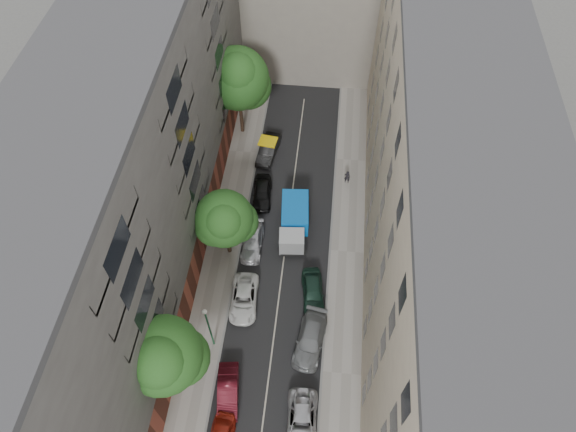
# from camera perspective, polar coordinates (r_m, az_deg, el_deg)

# --- Properties ---
(ground) EXTENTS (120.00, 120.00, 0.00)m
(ground) POSITION_cam_1_polar(r_m,az_deg,el_deg) (46.05, -0.30, -3.45)
(ground) COLOR #4C4C49
(ground) RESTS_ON ground
(road_surface) EXTENTS (8.00, 44.00, 0.02)m
(road_surface) POSITION_cam_1_polar(r_m,az_deg,el_deg) (46.04, -0.30, -3.44)
(road_surface) COLOR black
(road_surface) RESTS_ON ground
(sidewalk_left) EXTENTS (3.00, 44.00, 0.15)m
(sidewalk_left) POSITION_cam_1_polar(r_m,az_deg,el_deg) (46.65, -7.04, -2.78)
(sidewalk_left) COLOR gray
(sidewalk_left) RESTS_ON ground
(sidewalk_right) EXTENTS (3.00, 44.00, 0.15)m
(sidewalk_right) POSITION_cam_1_polar(r_m,az_deg,el_deg) (45.98, 6.55, -3.98)
(sidewalk_right) COLOR gray
(sidewalk_right) RESTS_ON ground
(building_left) EXTENTS (8.00, 44.00, 20.00)m
(building_left) POSITION_cam_1_polar(r_m,az_deg,el_deg) (40.35, -16.17, 5.75)
(building_left) COLOR #474442
(building_left) RESTS_ON ground
(building_right) EXTENTS (8.00, 44.00, 20.00)m
(building_right) POSITION_cam_1_polar(r_m,az_deg,el_deg) (38.78, 16.04, 3.24)
(building_right) COLOR #BDAD93
(building_right) RESTS_ON ground
(tarp_truck) EXTENTS (2.72, 5.97, 2.68)m
(tarp_truck) POSITION_cam_1_polar(r_m,az_deg,el_deg) (45.78, 0.68, -0.65)
(tarp_truck) COLOR black
(tarp_truck) RESTS_ON ground
(car_left_1) EXTENTS (2.05, 4.41, 1.40)m
(car_left_1) POSITION_cam_1_polar(r_m,az_deg,el_deg) (40.11, -6.68, -18.75)
(car_left_1) COLOR #4F0F19
(car_left_1) RESTS_ON ground
(car_left_2) EXTENTS (2.46, 4.85, 1.31)m
(car_left_2) POSITION_cam_1_polar(r_m,az_deg,el_deg) (42.91, -4.91, -9.13)
(car_left_2) COLOR silver
(car_left_2) RESTS_ON ground
(car_left_3) EXTENTS (1.82, 4.41, 1.28)m
(car_left_3) POSITION_cam_1_polar(r_m,az_deg,el_deg) (45.68, -3.97, -2.90)
(car_left_3) COLOR #BCBCC1
(car_left_3) RESTS_ON ground
(car_left_4) EXTENTS (2.07, 4.43, 1.47)m
(car_left_4) POSITION_cam_1_polar(r_m,az_deg,el_deg) (48.82, -2.89, 2.63)
(car_left_4) COLOR black
(car_left_4) RESTS_ON ground
(car_left_5) EXTENTS (2.19, 4.69, 1.49)m
(car_left_5) POSITION_cam_1_polar(r_m,az_deg,el_deg) (52.46, -2.20, 7.40)
(car_left_5) COLOR black
(car_left_5) RESTS_ON ground
(car_right_0) EXTENTS (2.43, 4.87, 1.33)m
(car_right_0) POSITION_cam_1_polar(r_m,az_deg,el_deg) (39.33, 1.54, -21.91)
(car_right_0) COLOR #B9B9BE
(car_right_0) RESTS_ON ground
(car_right_1) EXTENTS (2.78, 5.32, 1.47)m
(car_right_1) POSITION_cam_1_polar(r_m,az_deg,el_deg) (41.22, 2.49, -13.55)
(car_right_1) COLOR slate
(car_right_1) RESTS_ON ground
(car_right_2) EXTENTS (2.39, 4.56, 1.48)m
(car_right_2) POSITION_cam_1_polar(r_m,az_deg,el_deg) (43.01, 2.78, -8.38)
(car_right_2) COLOR #152F24
(car_right_2) RESTS_ON ground
(tree_near) EXTENTS (5.47, 5.23, 9.88)m
(tree_near) POSITION_cam_1_polar(r_m,az_deg,el_deg) (34.98, -13.58, -15.10)
(tree_near) COLOR #382619
(tree_near) RESTS_ON sidewalk_left
(tree_mid) EXTENTS (5.15, 4.86, 7.33)m
(tree_mid) POSITION_cam_1_polar(r_m,az_deg,el_deg) (41.97, -6.98, -0.52)
(tree_mid) COLOR #382619
(tree_mid) RESTS_ON sidewalk_left
(tree_far) EXTENTS (6.26, 6.13, 10.10)m
(tree_far) POSITION_cam_1_polar(r_m,az_deg,el_deg) (50.85, -5.53, 14.72)
(tree_far) COLOR #382619
(tree_far) RESTS_ON sidewalk_left
(lamp_post) EXTENTS (0.36, 0.36, 5.93)m
(lamp_post) POSITION_cam_1_polar(r_m,az_deg,el_deg) (38.74, -8.86, -11.78)
(lamp_post) COLOR #1A5D35
(lamp_post) RESTS_ON sidewalk_left
(pedestrian) EXTENTS (0.60, 0.42, 1.58)m
(pedestrian) POSITION_cam_1_polar(r_m,az_deg,el_deg) (50.05, 6.60, 4.34)
(pedestrian) COLOR black
(pedestrian) RESTS_ON sidewalk_right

